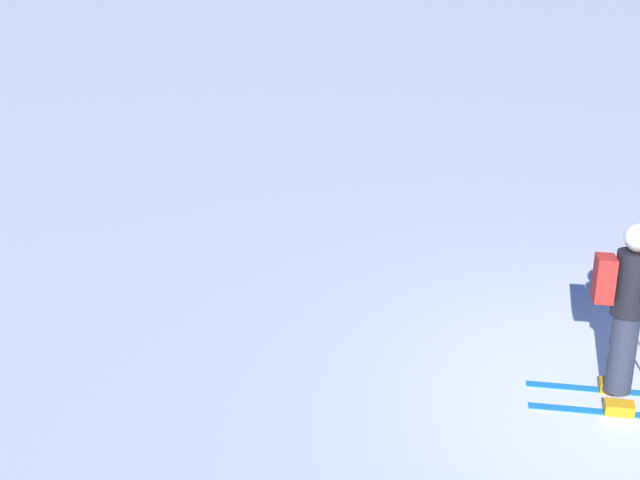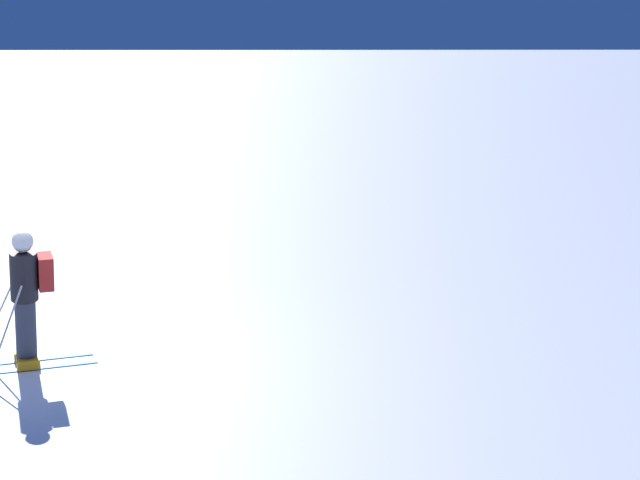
# 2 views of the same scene
# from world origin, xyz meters

# --- Properties ---
(ground_plane) EXTENTS (300.00, 300.00, 0.00)m
(ground_plane) POSITION_xyz_m (0.00, 0.00, 0.00)
(ground_plane) COLOR white
(skier) EXTENTS (1.30, 1.78, 1.85)m
(skier) POSITION_xyz_m (0.13, 0.09, 1.03)
(skier) COLOR #1E7AC6
(skier) RESTS_ON ground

